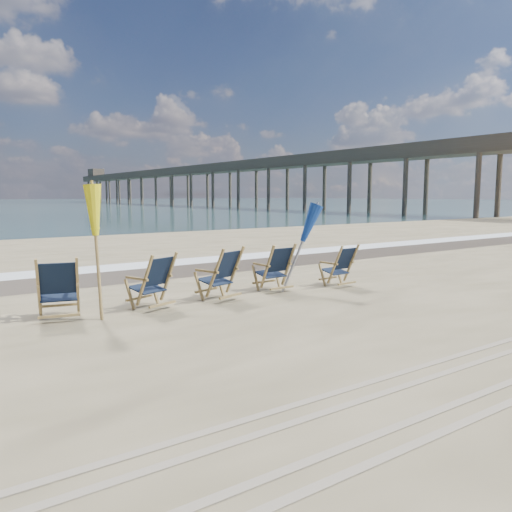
% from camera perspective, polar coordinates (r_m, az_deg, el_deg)
% --- Properties ---
extents(surf_foam, '(200.00, 1.40, 0.01)m').
position_cam_1_polar(surf_foam, '(15.45, -12.91, -1.01)').
color(surf_foam, silver).
rests_on(surf_foam, ground).
extents(wet_sand_strip, '(200.00, 2.60, 0.00)m').
position_cam_1_polar(wet_sand_strip, '(14.08, -10.65, -1.73)').
color(wet_sand_strip, '#42362A').
rests_on(wet_sand_strip, ground).
extents(tire_tracks, '(80.00, 1.30, 0.01)m').
position_cam_1_polar(tire_tracks, '(6.75, 25.35, -11.91)').
color(tire_tracks, gray).
rests_on(tire_tracks, ground).
extents(beach_chair_0, '(0.87, 0.94, 1.10)m').
position_cam_1_polar(beach_chair_0, '(9.01, -19.71, -3.42)').
color(beach_chair_0, black).
rests_on(beach_chair_0, ground).
extents(beach_chair_1, '(0.90, 0.95, 1.06)m').
position_cam_1_polar(beach_chair_1, '(9.61, -9.93, -2.58)').
color(beach_chair_1, black).
rests_on(beach_chair_1, ground).
extents(beach_chair_2, '(0.91, 0.97, 1.09)m').
position_cam_1_polar(beach_chair_2, '(10.22, -2.40, -1.82)').
color(beach_chair_2, black).
rests_on(beach_chair_2, ground).
extents(beach_chair_3, '(0.71, 0.79, 1.07)m').
position_cam_1_polar(beach_chair_3, '(11.07, 3.76, -1.21)').
color(beach_chair_3, black).
rests_on(beach_chair_3, ground).
extents(beach_chair_4, '(0.68, 0.76, 0.99)m').
position_cam_1_polar(beach_chair_4, '(11.84, 10.84, -0.97)').
color(beach_chair_4, black).
rests_on(beach_chair_4, ground).
extents(umbrella_yellow, '(0.30, 0.30, 2.27)m').
position_cam_1_polar(umbrella_yellow, '(8.77, -17.84, 4.20)').
color(umbrella_yellow, '#A38349').
rests_on(umbrella_yellow, ground).
extents(umbrella_blue, '(0.30, 0.30, 2.02)m').
position_cam_1_polar(umbrella_blue, '(10.88, 4.89, 3.75)').
color(umbrella_blue, '#A5A5AD').
rests_on(umbrella_blue, ground).
extents(fishing_pier, '(4.40, 140.00, 9.30)m').
position_cam_1_polar(fishing_pier, '(91.09, -5.91, 8.60)').
color(fishing_pier, brown).
rests_on(fishing_pier, ground).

